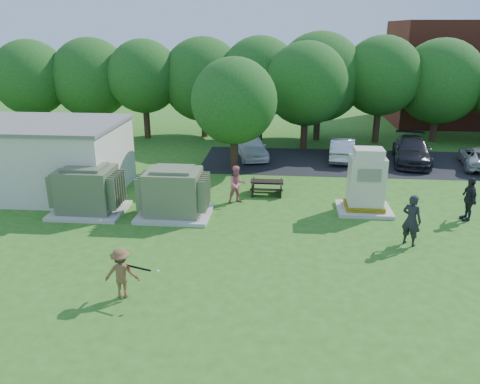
# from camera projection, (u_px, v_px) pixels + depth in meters

# --- Properties ---
(ground) EXTENTS (120.00, 120.00, 0.00)m
(ground) POSITION_uv_depth(u_px,v_px,m) (229.00, 270.00, 15.21)
(ground) COLOR #2D6619
(ground) RESTS_ON ground
(service_building) EXTENTS (10.00, 5.00, 3.20)m
(service_building) POSITION_uv_depth(u_px,v_px,m) (15.00, 158.00, 22.20)
(service_building) COLOR beige
(service_building) RESTS_ON ground
(service_building_roof) EXTENTS (10.20, 5.20, 0.15)m
(service_building_roof) POSITION_uv_depth(u_px,v_px,m) (10.00, 123.00, 21.64)
(service_building_roof) COLOR slate
(service_building_roof) RESTS_ON service_building
(parking_strip) EXTENTS (20.00, 6.00, 0.01)m
(parking_strip) POSITION_uv_depth(u_px,v_px,m) (374.00, 163.00, 27.29)
(parking_strip) COLOR #232326
(parking_strip) RESTS_ON ground
(transformer_left) EXTENTS (3.00, 2.40, 2.07)m
(transformer_left) POSITION_uv_depth(u_px,v_px,m) (88.00, 191.00, 19.67)
(transformer_left) COLOR beige
(transformer_left) RESTS_ON ground
(transformer_right) EXTENTS (3.00, 2.40, 2.07)m
(transformer_right) POSITION_uv_depth(u_px,v_px,m) (174.00, 193.00, 19.36)
(transformer_right) COLOR beige
(transformer_right) RESTS_ON ground
(generator_cabinet) EXTENTS (2.27, 1.86, 2.77)m
(generator_cabinet) POSITION_uv_depth(u_px,v_px,m) (366.00, 184.00, 19.72)
(generator_cabinet) COLOR beige
(generator_cabinet) RESTS_ON ground
(picnic_table) EXTENTS (1.53, 1.15, 0.66)m
(picnic_table) POSITION_uv_depth(u_px,v_px,m) (267.00, 186.00, 22.06)
(picnic_table) COLOR black
(picnic_table) RESTS_ON ground
(batter) EXTENTS (1.04, 0.67, 1.54)m
(batter) POSITION_uv_depth(u_px,v_px,m) (122.00, 273.00, 13.48)
(batter) COLOR brown
(batter) RESTS_ON ground
(person_by_generator) EXTENTS (0.83, 0.80, 1.91)m
(person_by_generator) POSITION_uv_depth(u_px,v_px,m) (411.00, 220.00, 16.71)
(person_by_generator) COLOR black
(person_by_generator) RESTS_ON ground
(person_at_picnic) EXTENTS (1.03, 0.95, 1.72)m
(person_at_picnic) POSITION_uv_depth(u_px,v_px,m) (237.00, 185.00, 20.81)
(person_at_picnic) COLOR #D26F78
(person_at_picnic) RESTS_ON ground
(person_walking_right) EXTENTS (0.53, 1.09, 1.81)m
(person_walking_right) POSITION_uv_depth(u_px,v_px,m) (469.00, 199.00, 18.94)
(person_walking_right) COLOR #232227
(person_walking_right) RESTS_ON ground
(car_white) EXTENTS (2.53, 4.23, 1.35)m
(car_white) POSITION_uv_depth(u_px,v_px,m) (251.00, 147.00, 28.21)
(car_white) COLOR white
(car_white) RESTS_ON ground
(car_silver_a) EXTENTS (1.89, 4.11, 1.31)m
(car_silver_a) POSITION_uv_depth(u_px,v_px,m) (342.00, 149.00, 27.77)
(car_silver_a) COLOR #B4B5B9
(car_silver_a) RESTS_ON ground
(car_dark) EXTENTS (2.85, 5.23, 1.44)m
(car_dark) POSITION_uv_depth(u_px,v_px,m) (412.00, 150.00, 27.15)
(car_dark) COLOR black
(car_dark) RESTS_ON ground
(car_silver_b) EXTENTS (2.72, 4.44, 1.15)m
(car_silver_b) POSITION_uv_depth(u_px,v_px,m) (480.00, 157.00, 26.26)
(car_silver_b) COLOR #B8B8BD
(car_silver_b) RESTS_ON ground
(batting_equipment) EXTENTS (1.11, 0.33, 0.09)m
(batting_equipment) POSITION_uv_depth(u_px,v_px,m) (139.00, 268.00, 13.27)
(batting_equipment) COLOR black
(batting_equipment) RESTS_ON ground
(tree_row) EXTENTS (41.30, 13.30, 7.30)m
(tree_row) POSITION_uv_depth(u_px,v_px,m) (286.00, 80.00, 31.06)
(tree_row) COLOR #47301E
(tree_row) RESTS_ON ground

